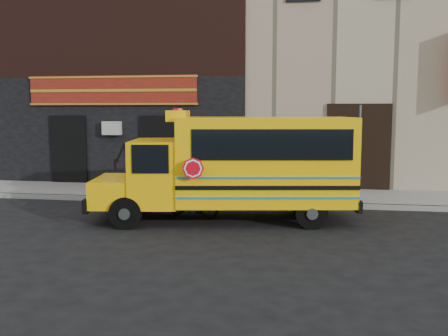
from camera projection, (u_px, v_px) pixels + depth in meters
name	position (u px, v px, depth m)	size (l,w,h in m)	color
ground	(219.00, 223.00, 12.95)	(120.00, 120.00, 0.00)	black
curb	(234.00, 202.00, 15.48)	(40.00, 0.20, 0.15)	gray
sidewalk	(240.00, 194.00, 16.95)	(40.00, 3.00, 0.15)	slate
building	(258.00, 39.00, 22.49)	(20.00, 10.70, 12.00)	tan
school_bus	(239.00, 164.00, 13.15)	(7.16, 3.24, 2.92)	black
sign_pole	(359.00, 150.00, 15.20)	(0.10, 0.27, 3.08)	#47504B
bicycle	(192.00, 198.00, 13.74)	(0.48, 1.69, 1.01)	black
cyclist	(194.00, 185.00, 13.70)	(0.63, 0.42, 1.73)	black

